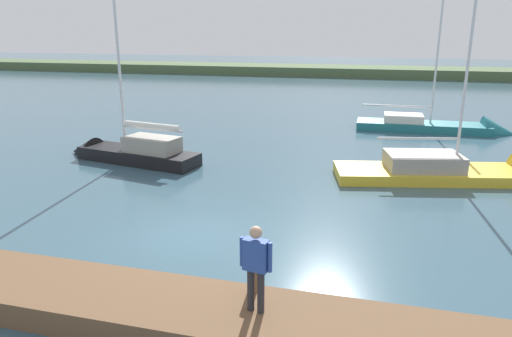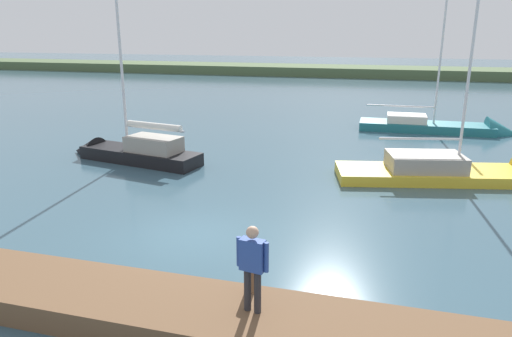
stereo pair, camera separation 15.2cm
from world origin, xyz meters
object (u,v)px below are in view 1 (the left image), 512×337
Objects in this scene: sailboat_far_right at (127,155)px; mooring_post_near at (252,278)px; sailboat_far_left at (472,177)px; person_on_dock at (256,263)px; sailboat_inner_slip at (444,131)px.

mooring_post_near is at bearing 141.22° from sailboat_far_right.
person_on_dock is (5.91, 12.20, 1.50)m from sailboat_far_left.
sailboat_far_left is 5.81× the size of person_on_dock.
sailboat_far_right reaches higher than person_on_dock.
sailboat_far_left reaches higher than person_on_dock.
sailboat_inner_slip is 22.77m from person_on_dock.
sailboat_far_left is at bearing -165.26° from sailboat_far_right.
sailboat_inner_slip reaches higher than person_on_dock.
sailboat_far_right is 14.54m from person_on_dock.
mooring_post_near is 22.16m from sailboat_inner_slip.
person_on_dock is at bearing -128.37° from sailboat_far_left.
mooring_post_near is at bearing -130.59° from sailboat_far_left.
sailboat_inner_slip is (-6.10, -21.29, -0.83)m from mooring_post_near.
sailboat_inner_slip is 5.25× the size of person_on_dock.
mooring_post_near is 0.08× the size of sailboat_far_right.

